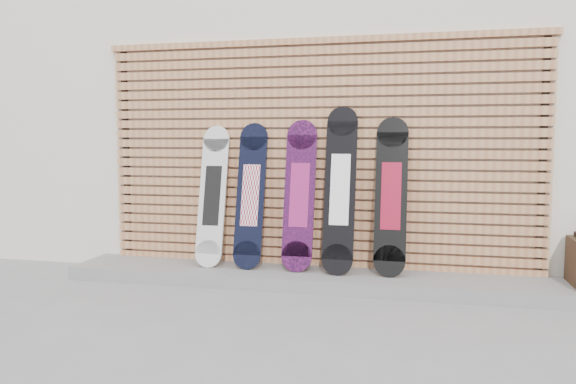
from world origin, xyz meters
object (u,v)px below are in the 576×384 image
at_px(snowboard_1, 251,195).
at_px(snowboard_4, 391,196).
at_px(snowboard_3, 340,189).
at_px(snowboard_0, 213,196).
at_px(snowboard_2, 299,195).

bearing_deg(snowboard_1, snowboard_4, 0.06).
bearing_deg(snowboard_3, snowboard_4, 2.51).
relative_size(snowboard_1, snowboard_3, 0.90).
bearing_deg(snowboard_0, snowboard_1, 0.34).
height_order(snowboard_2, snowboard_4, snowboard_4).
height_order(snowboard_1, snowboard_2, snowboard_2).
bearing_deg(snowboard_3, snowboard_1, 178.75).
relative_size(snowboard_2, snowboard_3, 0.92).
distance_m(snowboard_2, snowboard_3, 0.39).
xyz_separation_m(snowboard_0, snowboard_3, (1.25, -0.02, 0.09)).
distance_m(snowboard_0, snowboard_2, 0.86).
distance_m(snowboard_2, snowboard_4, 0.85).
bearing_deg(snowboard_4, snowboard_3, -177.49).
distance_m(snowboard_0, snowboard_3, 1.25).
xyz_separation_m(snowboard_0, snowboard_4, (1.71, 0.00, 0.04)).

